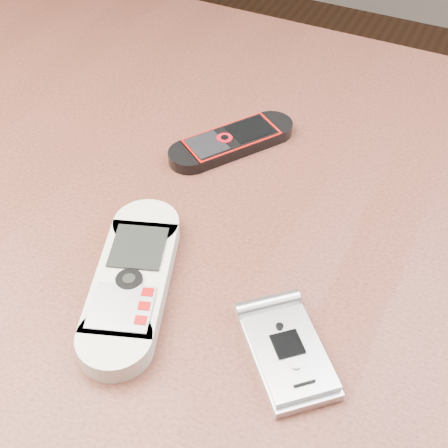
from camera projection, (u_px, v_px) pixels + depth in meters
table at (220, 301)px, 0.64m from camera, size 1.20×0.80×0.75m
nokia_white at (132, 280)px, 0.51m from camera, size 0.12×0.19×0.02m
nokia_black_red at (232, 141)px, 0.65m from camera, size 0.12×0.14×0.01m
motorola_razr at (288, 352)px, 0.47m from camera, size 0.11×0.11×0.02m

